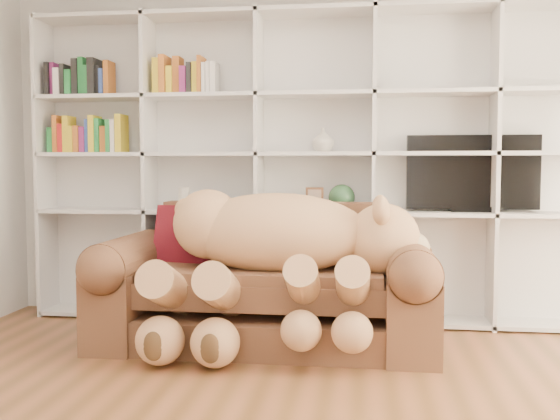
# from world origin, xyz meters

# --- Properties ---
(wall_back) EXTENTS (5.00, 0.02, 2.70)m
(wall_back) POSITION_xyz_m (0.00, 2.50, 1.35)
(wall_back) COLOR white
(wall_back) RESTS_ON floor
(bookshelf) EXTENTS (4.43, 0.35, 2.40)m
(bookshelf) POSITION_xyz_m (-0.24, 2.36, 1.31)
(bookshelf) COLOR silver
(bookshelf) RESTS_ON floor
(sofa) EXTENTS (2.25, 0.97, 0.94)m
(sofa) POSITION_xyz_m (-0.29, 1.67, 0.36)
(sofa) COLOR brown
(sofa) RESTS_ON floor
(teddy_bear) EXTENTS (1.79, 0.95, 1.04)m
(teddy_bear) POSITION_xyz_m (-0.19, 1.48, 0.67)
(teddy_bear) COLOR tan
(teddy_bear) RESTS_ON sofa
(throw_pillow) EXTENTS (0.47, 0.32, 0.46)m
(throw_pillow) POSITION_xyz_m (-0.89, 1.82, 0.70)
(throw_pillow) COLOR #550E1D
(throw_pillow) RESTS_ON sofa
(gift_box) EXTENTS (0.32, 0.31, 0.22)m
(gift_box) POSITION_xyz_m (0.60, 1.59, 0.11)
(gift_box) COLOR #B93618
(gift_box) RESTS_ON floor
(tv) EXTENTS (0.97, 0.18, 0.57)m
(tv) POSITION_xyz_m (1.17, 2.35, 1.15)
(tv) COLOR black
(tv) RESTS_ON bookshelf
(picture_frame) EXTENTS (0.14, 0.03, 0.17)m
(picture_frame) POSITION_xyz_m (-0.01, 2.30, 0.96)
(picture_frame) COLOR brown
(picture_frame) RESTS_ON bookshelf
(green_vase) EXTENTS (0.20, 0.20, 0.20)m
(green_vase) POSITION_xyz_m (0.20, 2.30, 0.97)
(green_vase) COLOR #2C5633
(green_vase) RESTS_ON bookshelf
(figurine_tall) EXTENTS (0.10, 0.10, 0.17)m
(figurine_tall) POSITION_xyz_m (-1.05, 2.30, 0.95)
(figurine_tall) COLOR beige
(figurine_tall) RESTS_ON bookshelf
(figurine_short) EXTENTS (0.08, 0.08, 0.12)m
(figurine_short) POSITION_xyz_m (-0.74, 2.30, 0.92)
(figurine_short) COLOR beige
(figurine_short) RESTS_ON bookshelf
(snow_globe) EXTENTS (0.10, 0.10, 0.10)m
(snow_globe) POSITION_xyz_m (-0.62, 2.30, 0.92)
(snow_globe) COLOR silver
(snow_globe) RESTS_ON bookshelf
(shelf_vase) EXTENTS (0.19, 0.19, 0.18)m
(shelf_vase) POSITION_xyz_m (0.06, 2.30, 1.41)
(shelf_vase) COLOR beige
(shelf_vase) RESTS_ON bookshelf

